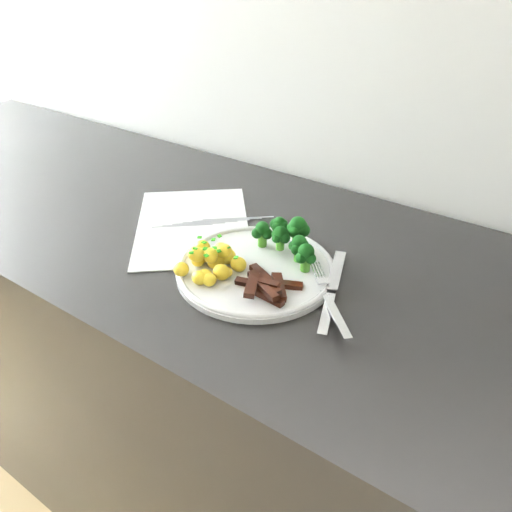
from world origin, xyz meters
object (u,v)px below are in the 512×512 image
Objects in this scene: plate at (256,268)px; potatoes at (212,261)px; counter at (258,421)px; recipe_paper at (193,225)px; knife at (330,299)px; broccoli at (289,236)px; fork at (330,301)px; beef_strips at (267,285)px.

potatoes reaches higher than plate.
potatoes is (-0.02, -0.09, 0.46)m from counter.
plate is at bearing -17.49° from recipe_paper.
recipe_paper is 1.77× the size of knife.
plate is at bearing -108.34° from broccoli.
potatoes is at bearing -125.33° from broccoli.
fork is at bearing -8.27° from plate.
potatoes is 0.19m from fork.
fork reaches higher than plate.
fork is at bearing -13.52° from recipe_paper.
recipe_paper is 0.16m from potatoes.
beef_strips is (0.03, -0.10, -0.02)m from broccoli.
fork reaches higher than counter.
beef_strips is 0.48× the size of knife.
broccoli reaches higher than beef_strips.
beef_strips is at bearing -166.74° from fork.
beef_strips reaches higher than counter.
broccoli is at bearing 145.28° from fork.
recipe_paper is at bearing 162.51° from plate.
broccoli is 0.65× the size of knife.
potatoes is 0.53× the size of knife.
counter is 0.47m from beef_strips.
fork is (0.19, 0.02, -0.01)m from potatoes.
fork is (0.32, -0.08, 0.02)m from recipe_paper.
knife reaches higher than recipe_paper.
recipe_paper is 1.38× the size of plate.
knife reaches higher than plate.
fork is 0.02m from knife.
counter is 0.47m from potatoes.
broccoli is at bearing 71.66° from plate.
recipe_paper is at bearing 178.07° from counter.
broccoli reaches higher than plate.
counter is 16.90× the size of fork.
recipe_paper is 3.69× the size of beef_strips.
counter is at bearing 157.28° from fork.
plate is 0.07m from broccoli.
potatoes is 0.19m from knife.
potatoes reaches higher than recipe_paper.
plate is 0.13m from knife.
knife is (0.19, 0.04, -0.02)m from potatoes.
recipe_paper reaches higher than counter.
knife is at bearing -31.38° from broccoli.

